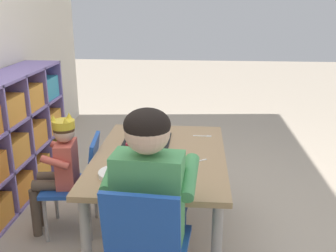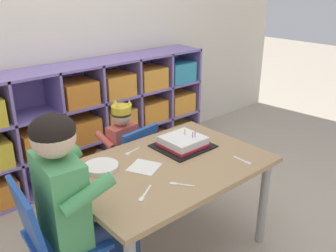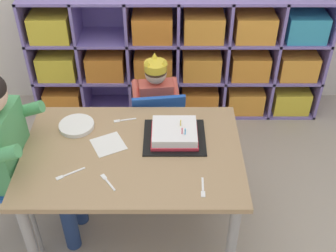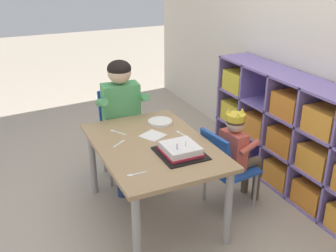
{
  "view_description": "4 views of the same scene",
  "coord_description": "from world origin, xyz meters",
  "px_view_note": "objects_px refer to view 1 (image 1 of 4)",
  "views": [
    {
      "loc": [
        -2.15,
        -0.22,
        1.47
      ],
      "look_at": [
        0.08,
        -0.04,
        0.75
      ],
      "focal_mm": 42.18,
      "sensor_mm": 36.0,
      "label": 1
    },
    {
      "loc": [
        -1.2,
        -1.38,
        1.57
      ],
      "look_at": [
        0.05,
        0.06,
        0.8
      ],
      "focal_mm": 39.21,
      "sensor_mm": 36.0,
      "label": 2
    },
    {
      "loc": [
        0.18,
        -1.63,
        2.07
      ],
      "look_at": [
        0.18,
        0.04,
        0.73
      ],
      "focal_mm": 45.95,
      "sensor_mm": 36.0,
      "label": 3
    },
    {
      "loc": [
        2.3,
        -0.96,
        1.82
      ],
      "look_at": [
        0.15,
        0.05,
        0.79
      ],
      "focal_mm": 42.25,
      "sensor_mm": 36.0,
      "label": 4
    }
  ],
  "objects_px": {
    "classroom_chair_blue": "(79,179)",
    "child_with_crown": "(60,161)",
    "fork_by_napkin": "(115,157)",
    "fork_near_cake_tray": "(186,176)",
    "fork_near_child_seat": "(196,162)",
    "activity_table": "(160,166)",
    "classroom_chair_adult_side": "(146,245)",
    "adult_helper_seated": "(151,192)",
    "paper_plate_stack": "(117,174)",
    "fork_beside_plate_stack": "(204,136)",
    "birthday_cake_on_tray": "(147,137)"
  },
  "relations": [
    {
      "from": "classroom_chair_blue",
      "to": "child_with_crown",
      "type": "relative_size",
      "value": 0.8
    },
    {
      "from": "fork_by_napkin",
      "to": "fork_near_cake_tray",
      "type": "bearing_deg",
      "value": -130.47
    },
    {
      "from": "fork_near_child_seat",
      "to": "activity_table",
      "type": "bearing_deg",
      "value": 119.3
    },
    {
      "from": "activity_table",
      "to": "fork_near_child_seat",
      "type": "distance_m",
      "value": 0.25
    },
    {
      "from": "activity_table",
      "to": "classroom_chair_adult_side",
      "type": "height_order",
      "value": "classroom_chair_adult_side"
    },
    {
      "from": "activity_table",
      "to": "classroom_chair_adult_side",
      "type": "relative_size",
      "value": 1.47
    },
    {
      "from": "child_with_crown",
      "to": "adult_helper_seated",
      "type": "relative_size",
      "value": 0.76
    },
    {
      "from": "activity_table",
      "to": "fork_by_napkin",
      "type": "relative_size",
      "value": 8.88
    },
    {
      "from": "classroom_chair_adult_side",
      "to": "adult_helper_seated",
      "type": "relative_size",
      "value": 0.72
    },
    {
      "from": "paper_plate_stack",
      "to": "activity_table",
      "type": "bearing_deg",
      "value": -31.84
    },
    {
      "from": "fork_beside_plate_stack",
      "to": "activity_table",
      "type": "bearing_deg",
      "value": 54.91
    },
    {
      "from": "paper_plate_stack",
      "to": "fork_beside_plate_stack",
      "type": "relative_size",
      "value": 1.54
    },
    {
      "from": "fork_near_child_seat",
      "to": "fork_by_napkin",
      "type": "distance_m",
      "value": 0.47
    },
    {
      "from": "child_with_crown",
      "to": "fork_beside_plate_stack",
      "type": "bearing_deg",
      "value": 98.05
    },
    {
      "from": "activity_table",
      "to": "fork_near_child_seat",
      "type": "height_order",
      "value": "fork_near_child_seat"
    },
    {
      "from": "activity_table",
      "to": "adult_helper_seated",
      "type": "xyz_separation_m",
      "value": [
        -0.58,
        -0.02,
        0.13
      ]
    },
    {
      "from": "child_with_crown",
      "to": "fork_near_cake_tray",
      "type": "distance_m",
      "value": 0.91
    },
    {
      "from": "fork_by_napkin",
      "to": "activity_table",
      "type": "bearing_deg",
      "value": -87.8
    },
    {
      "from": "classroom_chair_adult_side",
      "to": "birthday_cake_on_tray",
      "type": "xyz_separation_m",
      "value": [
        0.92,
        0.11,
        0.16
      ]
    },
    {
      "from": "classroom_chair_blue",
      "to": "child_with_crown",
      "type": "xyz_separation_m",
      "value": [
        -0.01,
        0.11,
        0.13
      ]
    },
    {
      "from": "classroom_chair_blue",
      "to": "paper_plate_stack",
      "type": "bearing_deg",
      "value": 31.75
    },
    {
      "from": "fork_beside_plate_stack",
      "to": "child_with_crown",
      "type": "bearing_deg",
      "value": 16.73
    },
    {
      "from": "fork_near_child_seat",
      "to": "fork_near_cake_tray",
      "type": "distance_m",
      "value": 0.2
    },
    {
      "from": "classroom_chair_adult_side",
      "to": "fork_near_child_seat",
      "type": "bearing_deg",
      "value": -103.86
    },
    {
      "from": "paper_plate_stack",
      "to": "fork_near_cake_tray",
      "type": "height_order",
      "value": "paper_plate_stack"
    },
    {
      "from": "birthday_cake_on_tray",
      "to": "child_with_crown",
      "type": "bearing_deg",
      "value": 101.8
    },
    {
      "from": "classroom_chair_blue",
      "to": "paper_plate_stack",
      "type": "xyz_separation_m",
      "value": [
        -0.43,
        -0.34,
        0.25
      ]
    },
    {
      "from": "activity_table",
      "to": "fork_near_cake_tray",
      "type": "distance_m",
      "value": 0.34
    },
    {
      "from": "paper_plate_stack",
      "to": "fork_near_child_seat",
      "type": "xyz_separation_m",
      "value": [
        0.21,
        -0.41,
        -0.01
      ]
    },
    {
      "from": "fork_beside_plate_stack",
      "to": "classroom_chair_blue",
      "type": "bearing_deg",
      "value": 17.92
    },
    {
      "from": "fork_near_cake_tray",
      "to": "activity_table",
      "type": "bearing_deg",
      "value": -2.11
    },
    {
      "from": "paper_plate_stack",
      "to": "fork_beside_plate_stack",
      "type": "distance_m",
      "value": 0.8
    },
    {
      "from": "activity_table",
      "to": "paper_plate_stack",
      "type": "distance_m",
      "value": 0.38
    },
    {
      "from": "fork_near_child_seat",
      "to": "paper_plate_stack",
      "type": "bearing_deg",
      "value": 172.54
    },
    {
      "from": "classroom_chair_adult_side",
      "to": "activity_table",
      "type": "bearing_deg",
      "value": -84.49
    },
    {
      "from": "birthday_cake_on_tray",
      "to": "paper_plate_stack",
      "type": "relative_size",
      "value": 1.71
    },
    {
      "from": "child_with_crown",
      "to": "paper_plate_stack",
      "type": "xyz_separation_m",
      "value": [
        -0.42,
        -0.46,
        0.12
      ]
    },
    {
      "from": "child_with_crown",
      "to": "classroom_chair_adult_side",
      "type": "height_order",
      "value": "child_with_crown"
    },
    {
      "from": "classroom_chair_blue",
      "to": "fork_by_napkin",
      "type": "xyz_separation_m",
      "value": [
        -0.18,
        -0.28,
        0.24
      ]
    },
    {
      "from": "classroom_chair_adult_side",
      "to": "fork_near_child_seat",
      "type": "relative_size",
      "value": 6.83
    },
    {
      "from": "adult_helper_seated",
      "to": "fork_beside_plate_stack",
      "type": "bearing_deg",
      "value": -99.68
    },
    {
      "from": "adult_helper_seated",
      "to": "fork_by_napkin",
      "type": "bearing_deg",
      "value": -57.26
    },
    {
      "from": "adult_helper_seated",
      "to": "fork_by_napkin",
      "type": "distance_m",
      "value": 0.59
    },
    {
      "from": "fork_near_child_seat",
      "to": "fork_by_napkin",
      "type": "xyz_separation_m",
      "value": [
        0.04,
        0.47,
        0.0
      ]
    },
    {
      "from": "classroom_chair_blue",
      "to": "child_with_crown",
      "type": "height_order",
      "value": "child_with_crown"
    },
    {
      "from": "activity_table",
      "to": "fork_beside_plate_stack",
      "type": "bearing_deg",
      "value": -36.98
    },
    {
      "from": "activity_table",
      "to": "child_with_crown",
      "type": "relative_size",
      "value": 1.4
    },
    {
      "from": "activity_table",
      "to": "classroom_chair_blue",
      "type": "relative_size",
      "value": 1.74
    },
    {
      "from": "classroom_chair_blue",
      "to": "fork_by_napkin",
      "type": "distance_m",
      "value": 0.41
    },
    {
      "from": "activity_table",
      "to": "fork_near_child_seat",
      "type": "xyz_separation_m",
      "value": [
        -0.1,
        -0.21,
        0.08
      ]
    }
  ]
}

